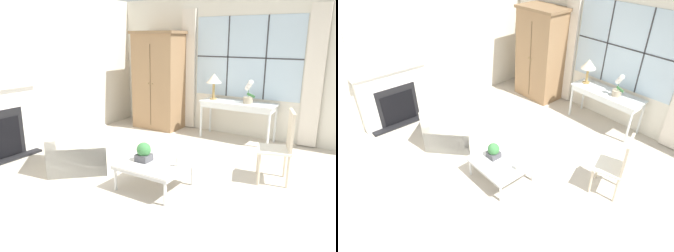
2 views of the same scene
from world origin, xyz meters
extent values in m
plane|color=#BCB2A3|center=(0.00, 0.00, 0.00)|extent=(14.00, 14.00, 0.00)
cube|color=silver|center=(0.00, 3.03, 1.40)|extent=(7.20, 0.06, 2.80)
cube|color=silver|center=(0.00, 3.00, 1.60)|extent=(2.16, 0.01, 1.59)
cube|color=#2D2D33|center=(-0.39, 2.99, 1.60)|extent=(0.02, 0.02, 1.59)
cube|color=#2D2D33|center=(0.39, 2.99, 1.60)|extent=(0.02, 0.02, 1.59)
cube|color=#2D2D33|center=(0.00, 2.99, 1.60)|extent=(2.16, 0.02, 0.02)
cube|color=silver|center=(-1.28, 2.95, 1.29)|extent=(0.32, 0.06, 2.55)
cube|color=silver|center=(-3.03, 0.60, 1.40)|extent=(0.06, 7.20, 2.80)
cube|color=black|center=(-2.83, -0.56, 0.02)|extent=(0.34, 1.28, 0.04)
cube|color=white|center=(-2.91, -0.56, 0.59)|extent=(0.18, 1.42, 1.18)
cube|color=white|center=(-2.88, -0.56, 1.20)|extent=(0.24, 1.50, 0.04)
cube|color=black|center=(-2.81, -0.56, 0.39)|extent=(0.02, 0.68, 0.65)
cube|color=black|center=(-2.82, -0.56, 0.45)|extent=(0.01, 0.84, 0.81)
cube|color=white|center=(-2.98, -0.56, 1.66)|extent=(0.04, 1.24, 0.91)
cube|color=silver|center=(-2.96, -0.56, 1.66)|extent=(0.01, 1.16, 0.83)
cube|color=#93704C|center=(-1.84, 2.62, 1.03)|extent=(1.02, 0.66, 2.06)
cube|color=olive|center=(-1.84, 2.62, 2.09)|extent=(1.10, 0.72, 0.06)
cube|color=brown|center=(-1.84, 2.29, 0.99)|extent=(0.01, 0.01, 1.73)
sphere|color=#997F4C|center=(-1.89, 2.28, 1.03)|extent=(0.03, 0.03, 0.03)
sphere|color=#997F4C|center=(-1.79, 2.28, 1.03)|extent=(0.03, 0.03, 0.03)
cube|color=silver|center=(0.00, 2.68, 0.75)|extent=(1.46, 0.52, 0.03)
cube|color=silver|center=(0.00, 2.68, 0.68)|extent=(1.41, 0.50, 0.10)
cylinder|color=silver|center=(-0.69, 2.46, 0.37)|extent=(0.04, 0.04, 0.73)
cylinder|color=silver|center=(0.69, 2.46, 0.37)|extent=(0.04, 0.04, 0.73)
cylinder|color=silver|center=(-0.69, 2.90, 0.37)|extent=(0.04, 0.04, 0.73)
cylinder|color=silver|center=(0.69, 2.90, 0.37)|extent=(0.04, 0.04, 0.73)
cylinder|color=#9E7F47|center=(-0.54, 2.69, 0.78)|extent=(0.15, 0.15, 0.02)
cylinder|color=#9E7F47|center=(-0.54, 2.69, 0.94)|extent=(0.05, 0.05, 0.31)
cone|color=beige|center=(-0.54, 2.69, 1.19)|extent=(0.31, 0.31, 0.19)
cylinder|color=tan|center=(0.20, 2.66, 0.82)|extent=(0.18, 0.18, 0.12)
cylinder|color=#38753D|center=(0.20, 2.66, 1.04)|extent=(0.01, 0.01, 0.31)
cube|color=#38753D|center=(0.25, 2.66, 0.92)|extent=(0.17, 0.02, 0.10)
sphere|color=white|center=(0.17, 2.67, 1.05)|extent=(0.10, 0.10, 0.10)
sphere|color=white|center=(0.20, 2.67, 1.11)|extent=(0.10, 0.10, 0.10)
sphere|color=white|center=(0.23, 2.67, 1.17)|extent=(0.10, 0.10, 0.10)
cube|color=silver|center=(-1.51, -0.08, 0.22)|extent=(1.17, 1.17, 0.44)
cube|color=silver|center=(-1.77, -0.32, 0.65)|extent=(0.66, 0.70, 0.42)
cube|color=silver|center=(-1.72, 0.14, 0.29)|extent=(0.76, 0.72, 0.58)
cube|color=silver|center=(-1.31, -0.31, 0.29)|extent=(0.76, 0.72, 0.58)
cube|color=white|center=(1.16, 1.06, 0.47)|extent=(0.56, 0.56, 0.03)
cube|color=beige|center=(1.35, 1.13, 0.74)|extent=(0.17, 0.39, 0.51)
cube|color=beige|center=(1.35, 1.13, 1.01)|extent=(0.18, 0.42, 0.05)
cylinder|color=beige|center=(1.05, 0.82, 0.23)|extent=(0.04, 0.04, 0.46)
cylinder|color=beige|center=(0.92, 1.18, 0.23)|extent=(0.04, 0.04, 0.46)
cylinder|color=beige|center=(1.40, 0.95, 0.23)|extent=(0.04, 0.04, 0.46)
cylinder|color=beige|center=(1.28, 1.31, 0.23)|extent=(0.04, 0.04, 0.46)
cube|color=silver|center=(-0.12, -0.02, 0.35)|extent=(0.89, 0.79, 0.03)
cube|color=beige|center=(-0.12, -0.02, 0.32)|extent=(0.88, 0.77, 0.04)
cylinder|color=silver|center=(-0.52, -0.36, 0.17)|extent=(0.04, 0.04, 0.34)
cylinder|color=silver|center=(0.28, -0.36, 0.17)|extent=(0.04, 0.04, 0.34)
cylinder|color=silver|center=(-0.52, 0.33, 0.17)|extent=(0.04, 0.04, 0.34)
cylinder|color=silver|center=(0.28, 0.33, 0.17)|extent=(0.04, 0.04, 0.34)
cube|color=#4C4C51|center=(-0.27, -0.05, 0.42)|extent=(0.19, 0.19, 0.10)
sphere|color=#38753D|center=(-0.27, -0.05, 0.53)|extent=(0.20, 0.20, 0.20)
cylinder|color=silver|center=(0.22, 0.04, 0.37)|extent=(0.10, 0.10, 0.01)
cylinder|color=white|center=(0.22, 0.04, 0.44)|extent=(0.07, 0.07, 0.12)
cylinder|color=black|center=(0.22, 0.04, 0.50)|extent=(0.00, 0.00, 0.01)
camera|label=1|loc=(2.26, -3.38, 1.99)|focal=35.00mm
camera|label=2|loc=(2.77, -2.39, 3.50)|focal=32.00mm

